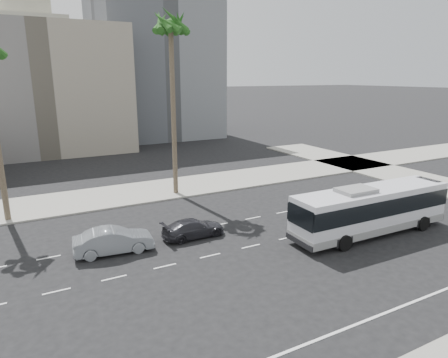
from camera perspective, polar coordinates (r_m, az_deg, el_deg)
ground at (r=28.22m, az=9.12°, el=-8.41°), size 700.00×700.00×0.00m
sidewalk_north at (r=40.87m, az=-4.04°, el=-0.81°), size 120.00×7.00×0.15m
midrise_beige_west at (r=65.66m, az=-25.18°, el=11.62°), size 24.00×18.00×18.00m
midrise_gray_center at (r=76.39m, az=-10.21°, el=16.00°), size 20.00×20.00×26.00m
civic_tower at (r=272.30m, az=-26.58°, el=19.12°), size 42.00×42.00×129.00m
highrise_right at (r=258.94m, az=-15.26°, el=19.54°), size 26.00×26.00×70.00m
highrise_far at (r=294.00m, az=-11.63°, el=18.13°), size 22.00×22.00×60.00m
city_bus at (r=29.84m, az=20.45°, el=-4.02°), size 12.51×3.06×3.58m
car_a at (r=27.91m, az=-4.45°, el=-7.09°), size 1.87×4.47×1.29m
car_b at (r=26.37m, az=-15.63°, el=-8.56°), size 2.23×5.10×1.63m
palm_near at (r=36.69m, az=-7.70°, el=20.61°), size 4.86×4.86×16.38m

